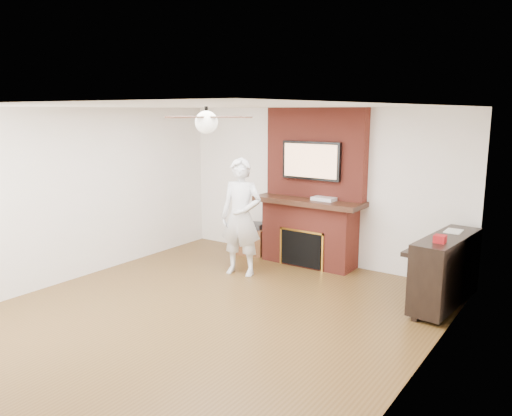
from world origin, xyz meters
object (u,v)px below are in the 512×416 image
Objects in this scene: fireplace at (311,203)px; side_table at (253,239)px; person at (241,217)px; piano at (445,269)px.

side_table is (-1.10, -0.07, -0.75)m from fireplace.
side_table is at bearing 103.03° from person.
side_table is (-0.50, 1.02, -0.64)m from person.
person is at bearing -75.77° from side_table.
person is at bearing -118.88° from fireplace.
person is 1.30m from side_table.
person reaches higher than side_table.
fireplace is at bearing 168.71° from piano.
side_table is at bearing 175.01° from piano.
piano is (2.27, -0.67, -0.50)m from fireplace.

